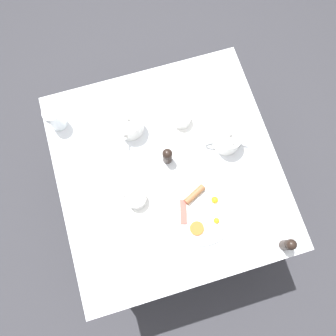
{
  "coord_description": "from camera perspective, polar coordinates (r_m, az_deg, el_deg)",
  "views": [
    {
      "loc": [
        -0.11,
        -0.36,
        2.14
      ],
      "look_at": [
        0.0,
        0.0,
        0.74
      ],
      "focal_mm": 35.0,
      "sensor_mm": 36.0,
      "label": 1
    }
  ],
  "objects": [
    {
      "name": "table",
      "position": [
        1.54,
        0.0,
        -0.86
      ],
      "size": [
        0.98,
        1.02,
        0.72
      ],
      "color": "silver",
      "rests_on": "ground_plane"
    },
    {
      "name": "teacup_with_saucer_left",
      "position": [
        1.42,
        -5.59,
        -5.33
      ],
      "size": [
        0.14,
        0.14,
        0.07
      ],
      "color": "white",
      "rests_on": "table"
    },
    {
      "name": "napkin_folded",
      "position": [
        1.42,
        -5.46,
        -16.75
      ],
      "size": [
        0.2,
        0.16,
        0.01
      ],
      "rotation": [
        0.0,
        0.0,
        0.36
      ],
      "color": "white",
      "rests_on": "table"
    },
    {
      "name": "teapot_far",
      "position": [
        1.48,
        10.25,
        4.94
      ],
      "size": [
        0.21,
        0.12,
        0.13
      ],
      "rotation": [
        0.0,
        0.0,
        6.02
      ],
      "color": "white",
      "rests_on": "table"
    },
    {
      "name": "knife_by_plate",
      "position": [
        1.46,
        -12.69,
        -9.3
      ],
      "size": [
        0.11,
        0.17,
        0.0
      ],
      "rotation": [
        0.0,
        0.0,
        5.73
      ],
      "color": "silver",
      "rests_on": "table"
    },
    {
      "name": "ground_plane",
      "position": [
        2.17,
        0.0,
        -5.03
      ],
      "size": [
        8.0,
        8.0,
        0.0
      ],
      "primitive_type": "plane",
      "color": "#333338"
    },
    {
      "name": "breakfast_plate",
      "position": [
        1.43,
        5.76,
        -7.36
      ],
      "size": [
        0.29,
        0.29,
        0.04
      ],
      "color": "white",
      "rests_on": "table"
    },
    {
      "name": "fork_by_plate",
      "position": [
        1.61,
        7.89,
        12.24
      ],
      "size": [
        0.19,
        0.05,
        0.0
      ],
      "rotation": [
        0.0,
        0.0,
        4.5
      ],
      "color": "silver",
      "rests_on": "table"
    },
    {
      "name": "pepper_grinder",
      "position": [
        1.45,
        20.25,
        -12.43
      ],
      "size": [
        0.04,
        0.04,
        0.11
      ],
      "color": "black",
      "rests_on": "table"
    },
    {
      "name": "salt_grinder",
      "position": [
        1.43,
        -0.11,
        2.14
      ],
      "size": [
        0.04,
        0.04,
        0.11
      ],
      "color": "black",
      "rests_on": "table"
    },
    {
      "name": "teapot_near",
      "position": [
        1.49,
        -6.67,
        7.64
      ],
      "size": [
        0.12,
        0.19,
        0.13
      ],
      "rotation": [
        0.0,
        0.0,
        4.19
      ],
      "color": "white",
      "rests_on": "table"
    },
    {
      "name": "water_glass_tall",
      "position": [
        1.57,
        -19.07,
        8.18
      ],
      "size": [
        0.08,
        0.08,
        0.12
      ],
      "color": "white",
      "rests_on": "table"
    },
    {
      "name": "teacup_with_saucer_right",
      "position": [
        1.52,
        2.32,
        8.59
      ],
      "size": [
        0.14,
        0.14,
        0.07
      ],
      "color": "white",
      "rests_on": "table"
    }
  ]
}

